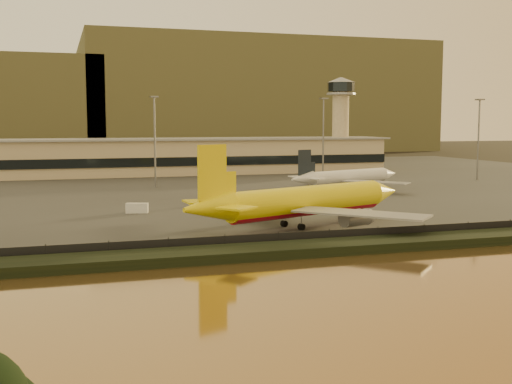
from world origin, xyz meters
TOP-DOWN VIEW (x-y plane):
  - ground at (0.00, 0.00)m, footprint 900.00×900.00m
  - embankment at (0.00, -17.00)m, footprint 320.00×7.00m
  - tarmac at (0.00, 95.00)m, footprint 320.00×220.00m
  - perimeter_fence at (0.00, -13.00)m, footprint 300.00×0.05m
  - terminal_building at (-14.52, 125.55)m, footprint 202.00×25.00m
  - control_tower at (70.00, 131.00)m, footprint 11.20×11.20m
  - apron_light_masts at (15.00, 75.00)m, footprint 152.20×12.20m
  - distant_hills at (-20.74, 340.00)m, footprint 470.00×160.00m
  - dhl_cargo_jet at (4.53, 3.70)m, footprint 47.45×44.92m
  - white_narrowbody_jet at (38.40, 57.79)m, footprint 37.83×35.84m
  - gse_vehicle_yellow at (2.79, 26.96)m, footprint 3.98×2.84m
  - gse_vehicle_white at (-21.12, 29.84)m, footprint 4.75×3.14m

SIDE VIEW (x-z plane):
  - ground at x=0.00m, z-range 0.00..0.00m
  - tarmac at x=0.00m, z-range 0.00..0.20m
  - embankment at x=0.00m, z-range 0.00..1.40m
  - gse_vehicle_yellow at x=2.79m, z-range 0.20..1.84m
  - gse_vehicle_white at x=-21.12m, z-range 0.20..2.16m
  - perimeter_fence at x=0.00m, z-range 0.20..2.40m
  - white_narrowbody_jet at x=38.40m, z-range -2.06..9.16m
  - dhl_cargo_jet at x=4.53m, z-range -2.77..11.97m
  - terminal_building at x=-14.52m, z-range -0.05..12.55m
  - apron_light_masts at x=15.00m, z-range 3.00..28.40m
  - control_tower at x=70.00m, z-range 3.91..39.41m
  - distant_hills at x=-20.74m, z-range -3.61..66.39m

